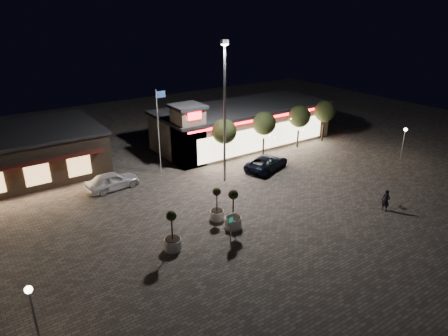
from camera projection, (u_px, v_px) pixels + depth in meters
ground at (263, 223)px, 29.49m from camera, size 90.00×90.00×0.00m
retail_building at (240, 125)px, 45.69m from camera, size 20.40×8.40×6.10m
restaurant_building at (8, 155)px, 36.68m from camera, size 16.40×11.00×4.30m
floodlight_pole at (225, 105)px, 33.98m from camera, size 0.60×0.40×12.38m
flagpole at (159, 125)px, 36.65m from camera, size 0.95×0.10×8.00m
lamp_post_east at (404, 138)px, 40.48m from camera, size 0.36×0.36×3.48m
lamp_post_south at (32, 305)px, 17.95m from camera, size 0.36×0.36×3.48m
string_tree_a at (224, 132)px, 38.63m from camera, size 2.42×2.42×4.79m
string_tree_b at (264, 124)px, 41.23m from camera, size 2.42×2.42×4.79m
string_tree_c at (299, 116)px, 43.83m from camera, size 2.42×2.42×4.79m
string_tree_d at (325, 111)px, 45.91m from camera, size 2.42×2.42×4.79m
pickup_truck at (267, 162)px, 38.84m from camera, size 5.70×3.94×1.45m
white_sedan at (112, 181)px, 34.65m from camera, size 4.74×2.23×1.57m
pedestrian at (386, 201)px, 30.98m from camera, size 0.52×0.69×1.72m
dog at (400, 205)px, 31.54m from camera, size 0.50×0.25×0.27m
planter_left at (172, 238)px, 26.01m from camera, size 1.16×1.16×2.85m
planter_mid at (233, 216)px, 28.58m from camera, size 1.22×1.22×3.00m
planter_right at (217, 210)px, 29.73m from camera, size 1.06×1.06×2.60m
valet_sign at (231, 222)px, 26.77m from camera, size 0.68×0.16×2.06m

